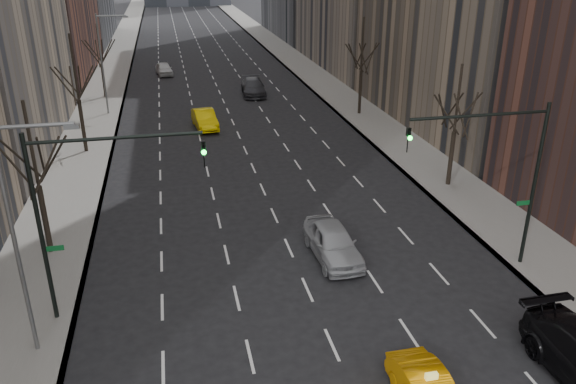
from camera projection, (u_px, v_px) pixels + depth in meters
sidewalk_left at (115, 66)px, 75.32m from camera, size 4.50×320.00×0.15m
sidewalk_right at (293, 59)px, 80.05m from camera, size 4.50×320.00×0.15m
tree_lw_b at (39, 186)px, 27.21m from camera, size 3.36×3.50×7.82m
tree_lw_c at (79, 101)px, 41.46m from camera, size 3.36×3.50×8.74m
tree_lw_d at (101, 64)px, 57.82m from camera, size 3.36×3.50×7.36m
tree_rw_b at (454, 132)px, 35.45m from camera, size 3.36×3.50×7.82m
tree_rw_c at (361, 72)px, 51.49m from camera, size 3.36×3.50×8.74m
traffic_mast_left at (81, 196)px, 21.68m from camera, size 6.69×0.39×8.00m
traffic_mast_right at (506, 162)px, 25.20m from camera, size 6.69×0.39×8.00m
streetlight_near at (21, 220)px, 19.50m from camera, size 2.83×0.22×9.00m
streetlight_far at (105, 54)px, 50.94m from camera, size 2.83×0.22×9.00m
silver_sedan_ahead at (333, 242)px, 27.99m from camera, size 2.22×5.12×1.72m
far_taxi at (205, 119)px, 48.73m from camera, size 2.17×5.02×1.61m
far_suv_grey at (253, 87)px, 60.03m from camera, size 2.72×5.96×1.69m
far_car_white at (164, 69)px, 69.85m from camera, size 2.35×4.65×1.52m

